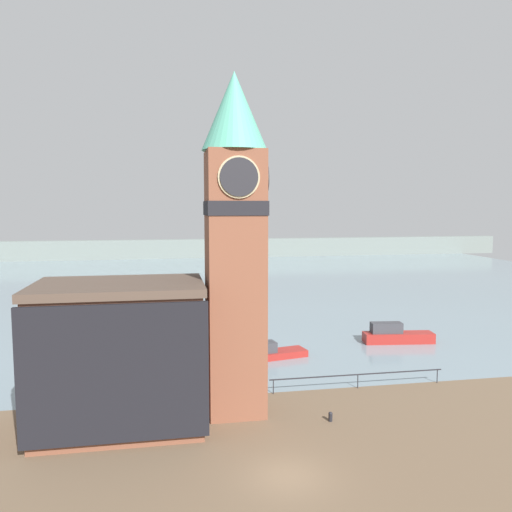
% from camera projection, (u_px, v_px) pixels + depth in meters
% --- Properties ---
extents(ground_plane, '(160.00, 160.00, 0.00)m').
position_uv_depth(ground_plane, '(287.00, 476.00, 25.17)').
color(ground_plane, brown).
extents(water, '(160.00, 120.00, 0.00)m').
position_uv_depth(water, '(198.00, 279.00, 95.02)').
color(water, gray).
rests_on(water, ground_plane).
extents(far_shoreline, '(180.00, 3.00, 5.00)m').
position_uv_depth(far_shoreline, '(188.00, 249.00, 133.95)').
color(far_shoreline, slate).
rests_on(far_shoreline, water).
extents(pier_railing, '(13.58, 0.08, 1.09)m').
position_uv_depth(pier_railing, '(358.00, 376.00, 37.36)').
color(pier_railing, '#232328').
rests_on(pier_railing, ground_plane).
extents(clock_tower, '(4.19, 4.19, 22.05)m').
position_uv_depth(clock_tower, '(235.00, 236.00, 32.17)').
color(clock_tower, brown).
rests_on(clock_tower, ground_plane).
extents(pier_building, '(10.28, 7.09, 8.98)m').
position_uv_depth(pier_building, '(120.00, 355.00, 30.62)').
color(pier_building, brown).
rests_on(pier_building, ground_plane).
extents(boat_near, '(6.63, 3.19, 1.53)m').
position_uv_depth(boat_near, '(268.00, 352.00, 44.81)').
color(boat_near, maroon).
rests_on(boat_near, water).
extents(boat_far, '(7.13, 2.57, 2.06)m').
position_uv_depth(boat_far, '(396.00, 335.00, 50.02)').
color(boat_far, maroon).
rests_on(boat_far, water).
extents(mooring_bollard_near, '(0.26, 0.26, 0.62)m').
position_uv_depth(mooring_bollard_near, '(330.00, 416.00, 31.64)').
color(mooring_bollard_near, black).
rests_on(mooring_bollard_near, ground_plane).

